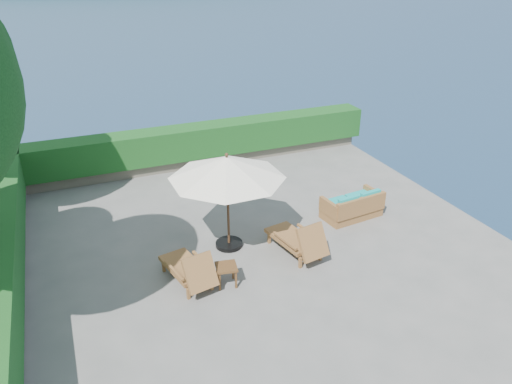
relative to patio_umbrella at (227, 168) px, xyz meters
name	(u,v)px	position (x,y,z in m)	size (l,w,h in m)	color
ground	(257,248)	(0.60, -0.35, -2.06)	(12.00, 12.00, 0.00)	gray
foundation	(257,299)	(0.60, -0.35, -3.61)	(12.00, 12.00, 3.00)	#5C5549
ocean	(257,342)	(0.60, -0.35, -5.06)	(600.00, 600.00, 0.00)	#18344B
planter_wall_far	(193,160)	(0.60, 5.25, -1.88)	(12.00, 0.60, 0.36)	#655D50
planter_wall_left	(3,297)	(-5.00, -0.35, -1.88)	(0.60, 12.00, 0.36)	#655D50
hedge_far	(192,141)	(0.60, 5.25, -1.21)	(12.40, 0.90, 1.00)	#123F15
patio_umbrella	(227,168)	(0.00, 0.00, 0.00)	(3.60, 3.60, 2.44)	black
lounge_left	(189,269)	(-1.29, -1.12, -1.68)	(0.97, 1.71, 0.93)	brown
lounge_right	(298,240)	(1.39, -0.98, -1.66)	(0.98, 1.79, 0.97)	brown
side_table	(226,269)	(-0.57, -1.45, -1.67)	(0.51, 0.51, 0.47)	brown
wicker_loveseat	(353,207)	(3.57, 0.10, -1.76)	(1.69, 1.00, 0.79)	brown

